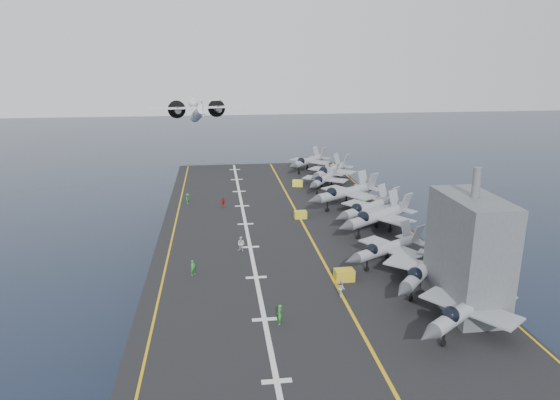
{
  "coord_description": "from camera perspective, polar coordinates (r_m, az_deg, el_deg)",
  "views": [
    {
      "loc": [
        -10.23,
        -74.53,
        35.69
      ],
      "look_at": [
        0.0,
        4.0,
        13.0
      ],
      "focal_mm": 32.0,
      "sensor_mm": 36.0,
      "label": 1
    }
  ],
  "objects": [
    {
      "name": "ground",
      "position": [
        83.27,
        0.36,
        -9.39
      ],
      "size": [
        500.0,
        500.0,
        0.0
      ],
      "primitive_type": "plane",
      "color": "#142135",
      "rests_on": "ground"
    },
    {
      "name": "hull",
      "position": [
        81.25,
        0.37,
        -6.21
      ],
      "size": [
        36.0,
        90.0,
        10.0
      ],
      "primitive_type": "cube",
      "color": "#56595E",
      "rests_on": "ground"
    },
    {
      "name": "flight_deck",
      "position": [
        79.43,
        0.37,
        -2.73
      ],
      "size": [
        38.0,
        92.0,
        0.4
      ],
      "primitive_type": "cube",
      "color": "black",
      "rests_on": "hull"
    },
    {
      "name": "foul_line",
      "position": [
        79.81,
        2.51,
        -2.49
      ],
      "size": [
        0.35,
        90.0,
        0.02
      ],
      "primitive_type": "cube",
      "color": "gold",
      "rests_on": "flight_deck"
    },
    {
      "name": "landing_centerline",
      "position": [
        78.82,
        -3.96,
        -2.75
      ],
      "size": [
        0.5,
        90.0,
        0.02
      ],
      "primitive_type": "cube",
      "color": "silver",
      "rests_on": "flight_deck"
    },
    {
      "name": "deck_edge_port",
      "position": [
        78.99,
        -11.96,
        -3.03
      ],
      "size": [
        0.25,
        90.0,
        0.02
      ],
      "primitive_type": "cube",
      "color": "gold",
      "rests_on": "flight_deck"
    },
    {
      "name": "deck_edge_stbd",
      "position": [
        83.78,
        13.02,
        -1.99
      ],
      "size": [
        0.25,
        90.0,
        0.02
      ],
      "primitive_type": "cube",
      "color": "gold",
      "rests_on": "flight_deck"
    },
    {
      "name": "island_superstructure",
      "position": [
        54.19,
        20.89,
        -4.28
      ],
      "size": [
        5.0,
        10.0,
        15.0
      ],
      "primitive_type": null,
      "color": "#56595E",
      "rests_on": "flight_deck"
    },
    {
      "name": "fighter_jet_0",
      "position": [
        51.54,
        20.52,
        -11.45
      ],
      "size": [
        16.78,
        15.73,
        4.85
      ],
      "primitive_type": null,
      "color": "#90979F",
      "rests_on": "flight_deck"
    },
    {
      "name": "fighter_jet_1",
      "position": [
        59.02,
        16.12,
        -7.5
      ],
      "size": [
        16.06,
        16.46,
        4.8
      ],
      "primitive_type": null,
      "color": "gray",
      "rests_on": "flight_deck"
    },
    {
      "name": "fighter_jet_2",
      "position": [
        64.54,
        12.19,
        -5.3
      ],
      "size": [
        15.61,
        14.0,
        4.52
      ],
      "primitive_type": null,
      "color": "#8D949D",
      "rests_on": "flight_deck"
    },
    {
      "name": "fighter_jet_3",
      "position": [
        75.64,
        11.08,
        -1.73
      ],
      "size": [
        18.4,
        17.06,
        5.32
      ],
      "primitive_type": null,
      "color": "#A4ADB3",
      "rests_on": "flight_deck"
    },
    {
      "name": "fighter_jet_4",
      "position": [
        79.98,
        10.12,
        -0.79
      ],
      "size": [
        17.57,
        16.62,
        5.08
      ],
      "primitive_type": null,
      "color": "#A0AAB0",
      "rests_on": "flight_deck"
    },
    {
      "name": "fighter_jet_5",
      "position": [
        87.63,
        7.51,
        0.93
      ],
      "size": [
        18.95,
        17.27,
        5.48
      ],
      "primitive_type": null,
      "color": "#8D949B",
      "rests_on": "flight_deck"
    },
    {
      "name": "fighter_jet_6",
      "position": [
        98.74,
        5.04,
        2.45
      ],
      "size": [
        14.5,
        15.83,
        4.57
      ],
      "primitive_type": null,
      "color": "gray",
      "rests_on": "flight_deck"
    },
    {
      "name": "fighter_jet_7",
      "position": [
        105.24,
        5.78,
        3.44
      ],
      "size": [
        17.03,
        17.69,
        5.14
      ],
      "primitive_type": null,
      "color": "gray",
      "rests_on": "flight_deck"
    },
    {
      "name": "fighter_jet_8",
      "position": [
        115.15,
        3.26,
        4.53
      ],
      "size": [
        16.51,
        16.86,
        4.92
      ],
      "primitive_type": null,
      "color": "#9398A1",
      "rests_on": "flight_deck"
    },
    {
      "name": "tow_cart_a",
      "position": [
        59.71,
        7.34,
        -8.49
      ],
      "size": [
        2.33,
        1.57,
        1.36
      ],
      "primitive_type": null,
      "color": "gold",
      "rests_on": "flight_deck"
    },
    {
      "name": "tow_cart_b",
      "position": [
        81.4,
        2.35,
        -1.68
      ],
      "size": [
        2.01,
        1.32,
        1.2
      ],
      "primitive_type": null,
      "color": "gold",
      "rests_on": "flight_deck"
    },
    {
      "name": "tow_cart_c",
      "position": [
        101.59,
        2.04,
        1.93
      ],
      "size": [
        2.35,
        1.82,
        1.25
      ],
      "primitive_type": null,
      "color": "yellow",
      "rests_on": "flight_deck"
    },
    {
      "name": "crew_1",
      "position": [
        61.35,
        -9.91,
        -7.64
      ],
      "size": [
        1.36,
        1.34,
        1.91
      ],
      "primitive_type": "imported",
      "color": "#268C33",
      "rests_on": "flight_deck"
    },
    {
      "name": "crew_2",
      "position": [
        67.83,
        -4.46,
        -5.03
      ],
      "size": [
        1.48,
        1.35,
        2.05
      ],
      "primitive_type": "imported",
      "color": "silver",
      "rests_on": "flight_deck"
    },
    {
      "name": "crew_3",
      "position": [
        90.66,
        -10.51,
        0.14
      ],
      "size": [
        0.99,
        1.28,
        1.9
      ],
      "primitive_type": "imported",
      "color": "#1B8426",
      "rests_on": "flight_deck"
    },
    {
      "name": "crew_4",
      "position": [
        87.92,
        -6.52,
        -0.26
      ],
      "size": [
        1.15,
        0.9,
        1.69
      ],
      "primitive_type": "imported",
      "color": "red",
      "rests_on": "flight_deck"
    },
    {
      "name": "crew_6",
      "position": [
        50.19,
        -0.06,
        -12.95
      ],
      "size": [
        0.92,
        1.29,
        2.02
      ],
      "primitive_type": "imported",
      "color": "green",
      "rests_on": "flight_deck"
    },
    {
      "name": "crew_7",
      "position": [
        55.89,
        7.04,
        -9.96
      ],
      "size": [
        0.78,
        1.15,
        1.91
      ],
      "primitive_type": "imported",
      "color": "silver",
      "rests_on": "flight_deck"
    },
    {
      "name": "transport_plane",
      "position": [
        129.1,
        -9.3,
        9.73
      ],
      "size": [
        27.33,
        20.8,
        5.88
      ],
      "primitive_type": null,
      "color": "silver"
    }
  ]
}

